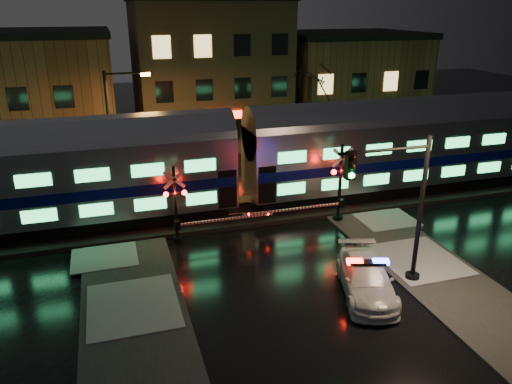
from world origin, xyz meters
TOP-DOWN VIEW (x-y plane):
  - ground at (0.00, 0.00)m, footprint 120.00×120.00m
  - ballast at (0.00, 5.00)m, footprint 90.00×4.20m
  - sidewalk_left at (-6.50, -6.00)m, footprint 4.00×20.00m
  - sidewalk_right at (6.50, -6.00)m, footprint 4.00×20.00m
  - building_left at (-13.00, 22.00)m, footprint 14.00×10.00m
  - building_mid at (2.00, 22.50)m, footprint 12.00×11.00m
  - building_right at (15.00, 22.00)m, footprint 12.00×10.00m
  - train at (0.08, 5.00)m, footprint 51.00×3.12m
  - police_car at (2.79, -4.69)m, footprint 3.30×5.20m
  - crossing_signal_right at (4.61, 2.31)m, footprint 6.21×0.67m
  - crossing_signal_left at (-3.57, 2.30)m, footprint 5.61×0.65m
  - traffic_light at (4.23, -4.40)m, footprint 4.19×0.73m
  - streetlight at (-6.33, 9.00)m, footprint 2.62×0.27m

SIDE VIEW (x-z plane):
  - ground at x=0.00m, z-range 0.00..0.00m
  - sidewalk_left at x=-6.50m, z-range 0.00..0.12m
  - sidewalk_right at x=6.50m, z-range 0.00..0.12m
  - ballast at x=0.00m, z-range 0.00..0.24m
  - police_car at x=2.79m, z-range -0.07..1.49m
  - crossing_signal_left at x=-3.57m, z-range -0.35..3.63m
  - crossing_signal_right at x=4.61m, z-range -0.37..4.02m
  - train at x=0.08m, z-range 0.42..6.35m
  - traffic_light at x=4.23m, z-range 0.21..6.68m
  - building_right at x=15.00m, z-range 0.00..8.50m
  - building_left at x=-13.00m, z-range 0.00..9.00m
  - streetlight at x=-6.33m, z-range 0.60..8.43m
  - building_mid at x=2.00m, z-range 0.00..11.50m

